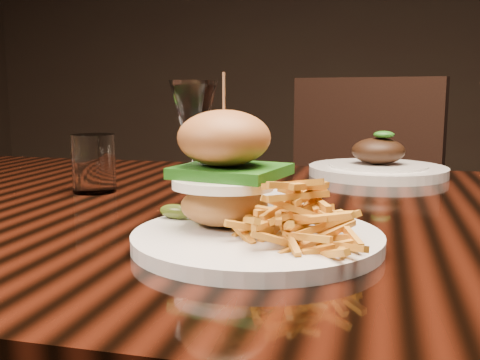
% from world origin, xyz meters
% --- Properties ---
extents(dining_table, '(1.60, 0.90, 0.75)m').
position_xyz_m(dining_table, '(0.00, 0.00, 0.67)').
color(dining_table, black).
rests_on(dining_table, ground).
extents(burger_plate, '(0.26, 0.26, 0.18)m').
position_xyz_m(burger_plate, '(-0.00, -0.19, 0.80)').
color(burger_plate, silver).
rests_on(burger_plate, dining_table).
extents(ramekin, '(0.09, 0.09, 0.03)m').
position_xyz_m(ramekin, '(0.00, -0.06, 0.77)').
color(ramekin, silver).
rests_on(ramekin, dining_table).
extents(wine_glass, '(0.06, 0.06, 0.17)m').
position_xyz_m(wine_glass, '(-0.11, -0.04, 0.88)').
color(wine_glass, white).
rests_on(wine_glass, dining_table).
extents(water_tumbler, '(0.07, 0.07, 0.09)m').
position_xyz_m(water_tumbler, '(-0.32, 0.06, 0.80)').
color(water_tumbler, white).
rests_on(water_tumbler, dining_table).
extents(far_dish, '(0.26, 0.26, 0.09)m').
position_xyz_m(far_dish, '(0.12, 0.35, 0.77)').
color(far_dish, silver).
rests_on(far_dish, dining_table).
extents(chair_far, '(0.57, 0.57, 0.95)m').
position_xyz_m(chair_far, '(0.05, 0.89, 0.54)').
color(chair_far, black).
rests_on(chair_far, ground).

